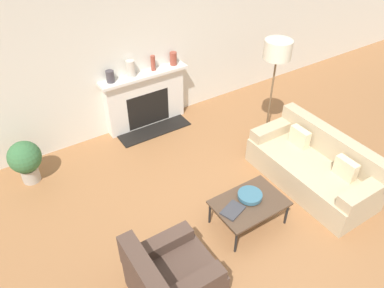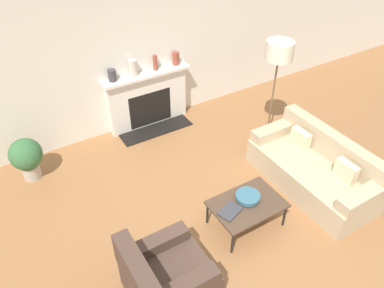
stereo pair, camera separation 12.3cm
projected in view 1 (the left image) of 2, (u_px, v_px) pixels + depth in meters
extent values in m
plane|color=#99663D|center=(256.00, 233.00, 4.91)|extent=(18.00, 18.00, 0.00)
cube|color=silver|center=(139.00, 46.00, 6.15)|extent=(18.00, 0.06, 2.90)
cube|color=silver|center=(146.00, 100.00, 6.64)|extent=(1.45, 0.20, 0.98)
cube|color=black|center=(148.00, 109.00, 6.66)|extent=(0.80, 0.04, 0.63)
cube|color=black|center=(155.00, 130.00, 6.74)|extent=(1.31, 0.40, 0.02)
cube|color=silver|center=(144.00, 75.00, 6.30)|extent=(1.57, 0.28, 0.05)
cube|color=tan|center=(310.00, 173.00, 5.54)|extent=(0.88, 1.91, 0.41)
cube|color=tan|center=(333.00, 144.00, 5.45)|extent=(0.20, 1.91, 0.38)
cube|color=tan|center=(274.00, 129.00, 5.93)|extent=(0.81, 0.22, 0.17)
cube|color=tan|center=(364.00, 193.00, 4.80)|extent=(0.81, 0.22, 0.17)
cube|color=beige|center=(300.00, 137.00, 5.67)|extent=(0.12, 0.32, 0.28)
cube|color=beige|center=(346.00, 168.00, 5.10)|extent=(0.12, 0.32, 0.28)
cube|color=#4C382D|center=(175.00, 281.00, 4.12)|extent=(0.87, 0.81, 0.43)
cube|color=#4C382D|center=(143.00, 274.00, 3.70)|extent=(0.18, 0.81, 0.42)
cube|color=#4C382D|center=(191.00, 288.00, 3.73)|extent=(0.78, 0.18, 0.15)
cube|color=#4C382D|center=(160.00, 245.00, 4.15)|extent=(0.78, 0.18, 0.15)
cube|color=#4C3828|center=(249.00, 203.00, 4.82)|extent=(0.93, 0.64, 0.03)
cylinder|color=black|center=(236.00, 242.00, 4.57)|extent=(0.03, 0.03, 0.36)
cylinder|color=black|center=(287.00, 214.00, 4.94)|extent=(0.03, 0.03, 0.36)
cylinder|color=black|center=(210.00, 213.00, 4.95)|extent=(0.03, 0.03, 0.36)
cylinder|color=black|center=(259.00, 189.00, 5.31)|extent=(0.03, 0.03, 0.36)
cylinder|color=#38667A|center=(250.00, 197.00, 4.87)|extent=(0.11, 0.11, 0.02)
cylinder|color=#38667A|center=(250.00, 195.00, 4.85)|extent=(0.32, 0.32, 0.06)
cube|color=#38383D|center=(233.00, 210.00, 4.69)|extent=(0.35, 0.29, 0.02)
cylinder|color=brown|center=(265.00, 139.00, 6.52)|extent=(0.30, 0.30, 0.03)
cylinder|color=brown|center=(270.00, 100.00, 6.04)|extent=(0.03, 0.03, 1.54)
cylinder|color=beige|center=(278.00, 49.00, 5.51)|extent=(0.42, 0.42, 0.28)
cylinder|color=#3D383D|center=(110.00, 76.00, 6.00)|extent=(0.13, 0.13, 0.20)
cylinder|color=beige|center=(131.00, 69.00, 6.13)|extent=(0.15, 0.15, 0.28)
cylinder|color=brown|center=(153.00, 63.00, 6.31)|extent=(0.08, 0.08, 0.26)
cylinder|color=brown|center=(173.00, 59.00, 6.49)|extent=(0.12, 0.12, 0.23)
cylinder|color=#B2A899|center=(31.00, 174.00, 5.65)|extent=(0.26, 0.26, 0.23)
sphere|color=#386B3D|center=(24.00, 157.00, 5.44)|extent=(0.48, 0.48, 0.48)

